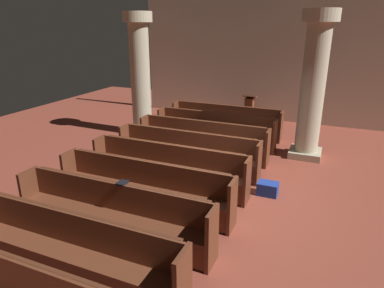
{
  "coord_description": "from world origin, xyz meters",
  "views": [
    {
      "loc": [
        2.04,
        -6.32,
        3.35
      ],
      "look_at": [
        -0.83,
        0.44,
        0.75
      ],
      "focal_mm": 31.88,
      "sensor_mm": 36.0,
      "label": 1
    }
  ],
  "objects_px": {
    "pew_row_7": "(68,247)",
    "pillar_far_side": "(140,73)",
    "pew_row_3": "(187,151)",
    "pew_row_1": "(215,128)",
    "lectern": "(249,112)",
    "pew_row_4": "(168,166)",
    "pillar_aisle_side": "(313,85)",
    "pew_row_5": "(144,186)",
    "kneeler_box_blue": "(268,189)",
    "pew_row_0": "(226,120)",
    "pew_row_6": "(112,211)",
    "hymn_book": "(122,183)",
    "pew_row_2": "(202,138)"
  },
  "relations": [
    {
      "from": "pew_row_0",
      "to": "pew_row_5",
      "type": "xyz_separation_m",
      "value": [
        0.0,
        -5.02,
        0.0
      ]
    },
    {
      "from": "pew_row_4",
      "to": "pillar_far_side",
      "type": "relative_size",
      "value": 0.95
    },
    {
      "from": "pew_row_5",
      "to": "kneeler_box_blue",
      "type": "xyz_separation_m",
      "value": [
        2.04,
        1.5,
        -0.36
      ]
    },
    {
      "from": "pew_row_0",
      "to": "kneeler_box_blue",
      "type": "bearing_deg",
      "value": -59.97
    },
    {
      "from": "pew_row_1",
      "to": "pew_row_5",
      "type": "distance_m",
      "value": 4.02
    },
    {
      "from": "pew_row_5",
      "to": "pillar_aisle_side",
      "type": "distance_m",
      "value": 4.99
    },
    {
      "from": "pew_row_3",
      "to": "pillar_aisle_side",
      "type": "xyz_separation_m",
      "value": [
        2.54,
        2.05,
        1.43
      ]
    },
    {
      "from": "pew_row_6",
      "to": "lectern",
      "type": "height_order",
      "value": "lectern"
    },
    {
      "from": "pew_row_2",
      "to": "lectern",
      "type": "relative_size",
      "value": 3.23
    },
    {
      "from": "pew_row_2",
      "to": "pillar_aisle_side",
      "type": "bearing_deg",
      "value": 22.39
    },
    {
      "from": "pew_row_7",
      "to": "pillar_far_side",
      "type": "relative_size",
      "value": 0.95
    },
    {
      "from": "pew_row_2",
      "to": "pew_row_3",
      "type": "relative_size",
      "value": 1.0
    },
    {
      "from": "pew_row_3",
      "to": "pew_row_6",
      "type": "bearing_deg",
      "value": -90.0
    },
    {
      "from": "pew_row_5",
      "to": "pew_row_7",
      "type": "distance_m",
      "value": 2.01
    },
    {
      "from": "pew_row_4",
      "to": "pew_row_1",
      "type": "bearing_deg",
      "value": 90.0
    },
    {
      "from": "pew_row_2",
      "to": "pew_row_7",
      "type": "xyz_separation_m",
      "value": [
        0.0,
        -5.02,
        0.0
      ]
    },
    {
      "from": "pew_row_1",
      "to": "pew_row_4",
      "type": "bearing_deg",
      "value": -90.0
    },
    {
      "from": "pew_row_6",
      "to": "pillar_aisle_side",
      "type": "relative_size",
      "value": 0.95
    },
    {
      "from": "pew_row_3",
      "to": "pew_row_7",
      "type": "bearing_deg",
      "value": -90.0
    },
    {
      "from": "pew_row_5",
      "to": "hymn_book",
      "type": "xyz_separation_m",
      "value": [
        0.11,
        -0.82,
        0.45
      ]
    },
    {
      "from": "pew_row_2",
      "to": "pew_row_4",
      "type": "bearing_deg",
      "value": -90.0
    },
    {
      "from": "pillar_aisle_side",
      "to": "pew_row_7",
      "type": "bearing_deg",
      "value": -112.68
    },
    {
      "from": "pew_row_0",
      "to": "pew_row_5",
      "type": "height_order",
      "value": "same"
    },
    {
      "from": "pew_row_2",
      "to": "kneeler_box_blue",
      "type": "bearing_deg",
      "value": -36.67
    },
    {
      "from": "pew_row_7",
      "to": "kneeler_box_blue",
      "type": "distance_m",
      "value": 4.07
    },
    {
      "from": "pew_row_2",
      "to": "pillar_far_side",
      "type": "xyz_separation_m",
      "value": [
        -2.49,
        1.11,
        1.43
      ]
    },
    {
      "from": "lectern",
      "to": "kneeler_box_blue",
      "type": "bearing_deg",
      "value": -71.54
    },
    {
      "from": "pew_row_0",
      "to": "kneeler_box_blue",
      "type": "height_order",
      "value": "pew_row_0"
    },
    {
      "from": "pew_row_4",
      "to": "pillar_aisle_side",
      "type": "relative_size",
      "value": 0.95
    },
    {
      "from": "pew_row_4",
      "to": "pew_row_7",
      "type": "bearing_deg",
      "value": -90.0
    },
    {
      "from": "pew_row_4",
      "to": "pillar_aisle_side",
      "type": "bearing_deg",
      "value": 50.3
    },
    {
      "from": "pew_row_0",
      "to": "pillar_aisle_side",
      "type": "xyz_separation_m",
      "value": [
        2.54,
        -0.96,
        1.43
      ]
    },
    {
      "from": "pew_row_3",
      "to": "pew_row_4",
      "type": "relative_size",
      "value": 1.0
    },
    {
      "from": "pillar_far_side",
      "to": "hymn_book",
      "type": "xyz_separation_m",
      "value": [
        2.59,
        -4.95,
        -0.97
      ]
    },
    {
      "from": "hymn_book",
      "to": "kneeler_box_blue",
      "type": "relative_size",
      "value": 0.45
    },
    {
      "from": "pew_row_3",
      "to": "pew_row_5",
      "type": "bearing_deg",
      "value": -90.0
    },
    {
      "from": "pew_row_1",
      "to": "lectern",
      "type": "distance_m",
      "value": 2.4
    },
    {
      "from": "pew_row_3",
      "to": "pew_row_5",
      "type": "xyz_separation_m",
      "value": [
        0.0,
        -2.01,
        0.0
      ]
    },
    {
      "from": "pew_row_7",
      "to": "pillar_far_side",
      "type": "bearing_deg",
      "value": 112.07
    },
    {
      "from": "pillar_far_side",
      "to": "lectern",
      "type": "height_order",
      "value": "pillar_far_side"
    },
    {
      "from": "pew_row_1",
      "to": "hymn_book",
      "type": "height_order",
      "value": "hymn_book"
    },
    {
      "from": "pew_row_5",
      "to": "hymn_book",
      "type": "height_order",
      "value": "hymn_book"
    },
    {
      "from": "pew_row_4",
      "to": "pew_row_7",
      "type": "distance_m",
      "value": 3.01
    },
    {
      "from": "pew_row_2",
      "to": "pew_row_3",
      "type": "bearing_deg",
      "value": -90.0
    },
    {
      "from": "pew_row_6",
      "to": "hymn_book",
      "type": "bearing_deg",
      "value": 59.29
    },
    {
      "from": "pew_row_7",
      "to": "kneeler_box_blue",
      "type": "xyz_separation_m",
      "value": [
        2.04,
        3.5,
        -0.36
      ]
    },
    {
      "from": "pew_row_3",
      "to": "hymn_book",
      "type": "bearing_deg",
      "value": -87.83
    },
    {
      "from": "pillar_aisle_side",
      "to": "lectern",
      "type": "distance_m",
      "value": 3.47
    },
    {
      "from": "pew_row_7",
      "to": "pew_row_6",
      "type": "bearing_deg",
      "value": 90.0
    },
    {
      "from": "pew_row_3",
      "to": "hymn_book",
      "type": "xyz_separation_m",
      "value": [
        0.11,
        -2.83,
        0.45
      ]
    }
  ]
}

